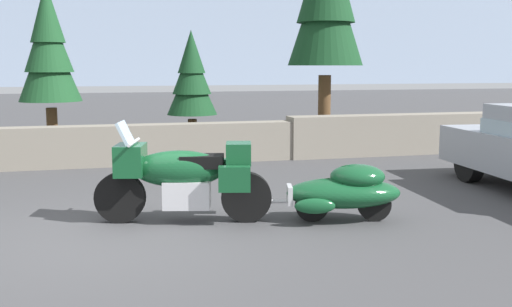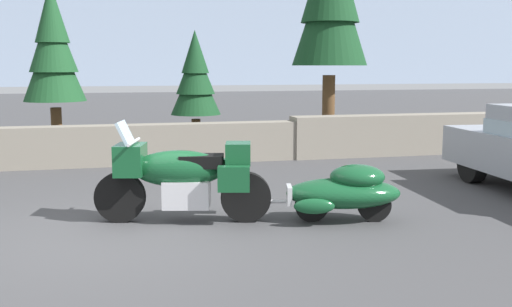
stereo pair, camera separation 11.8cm
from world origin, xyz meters
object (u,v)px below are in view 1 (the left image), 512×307
touring_motorcycle (183,175)px  car_shaped_trailer (344,191)px  pine_tree_far_right (48,48)px  pine_tree_secondary (192,77)px

touring_motorcycle → car_shaped_trailer: touring_motorcycle is taller
pine_tree_far_right → pine_tree_secondary: bearing=-6.0°
pine_tree_secondary → pine_tree_far_right: 3.17m
touring_motorcycle → pine_tree_secondary: 6.17m
car_shaped_trailer → pine_tree_far_right: 8.20m
pine_tree_far_right → touring_motorcycle: bearing=-71.8°
pine_tree_secondary → pine_tree_far_right: bearing=174.0°
pine_tree_secondary → pine_tree_far_right: (-3.09, 0.33, 0.64)m
touring_motorcycle → pine_tree_secondary: size_ratio=0.80×
car_shaped_trailer → pine_tree_far_right: size_ratio=0.58×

